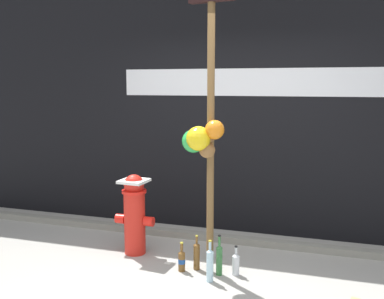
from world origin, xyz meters
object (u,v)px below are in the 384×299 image
Objects in this scene: bottle_0 at (210,250)px; bottle_2 at (210,265)px; bottle_1 at (182,260)px; memorial_post at (205,105)px; bottle_5 at (236,263)px; bottle_3 at (197,255)px; bottle_4 at (219,259)px; fire_hydrant at (135,212)px.

bottle_2 is at bearing -75.48° from bottle_0.
bottle_1 is at bearing 156.59° from bottle_2.
memorial_post is at bearing -2.43° from bottle_1.
bottle_0 is 0.44m from bottle_5.
bottle_5 is at bearing 46.14° from bottle_2.
memorial_post is 1.53m from bottle_3.
bottle_1 is at bearing -176.34° from bottle_4.
memorial_post is at bearing -166.17° from bottle_4.
fire_hydrant is at bearing 165.13° from bottle_4.
bottle_0 is 0.87× the size of bottle_3.
fire_hydrant is 2.48× the size of bottle_3.
bottle_0 is 1.04× the size of bottle_5.
bottle_5 is (0.16, 0.05, -0.05)m from bottle_4.
bottle_4 is at bearing 3.66° from bottle_1.
fire_hydrant is 2.96× the size of bottle_1.
bottle_1 is at bearing -119.26° from bottle_0.
bottle_0 reaches higher than bottle_5.
bottle_3 is 0.88× the size of bottle_4.
bottle_1 reaches higher than bottle_5.
bottle_0 is 0.76× the size of bottle_2.
bottle_1 is at bearing 177.57° from memorial_post.
bottle_3 is at bearing 166.94° from bottle_4.
bottle_2 is at bearing -106.71° from bottle_4.
memorial_post reaches higher than bottle_1.
memorial_post is 1.57m from bottle_1.
memorial_post is 7.27× the size of bottle_4.
fire_hydrant is at bearing 160.89° from memorial_post.
memorial_post is 9.86× the size of bottle_1.
bottle_2 is (0.98, -0.44, -0.30)m from fire_hydrant.
fire_hydrant reaches higher than bottle_3.
bottle_4 is at bearing -13.06° from bottle_3.
bottle_3 is (-0.07, -0.28, 0.03)m from bottle_0.
memorial_post reaches higher than bottle_0.
fire_hydrant reaches higher than bottle_1.
bottle_1 is (0.65, -0.30, -0.35)m from fire_hydrant.
fire_hydrant is 1.25m from bottle_5.
bottle_4 is (0.38, 0.02, 0.05)m from bottle_1.
memorial_post reaches higher than bottle_3.
bottle_0 is at bearing 4.14° from fire_hydrant.
memorial_post is 1.58m from bottle_5.
bottle_3 is (-0.20, 0.23, -0.02)m from bottle_2.
bottle_2 and bottle_4 have the same top height.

